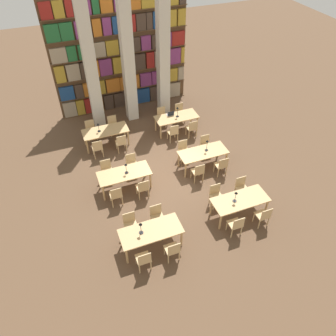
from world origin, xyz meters
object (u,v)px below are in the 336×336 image
chair_22 (192,128)px  pillar_left (90,64)px  chair_4 (236,225)px  chair_12 (198,172)px  pillar_right (163,53)px  chair_18 (121,142)px  reading_table_5 (176,118)px  laptop (170,114)px  chair_11 (132,164)px  desk_lamp_2 (126,167)px  pillar_center (128,59)px  reading_table_2 (124,175)px  chair_14 (222,165)px  chair_6 (263,216)px  reading_table_4 (105,132)px  chair_21 (162,116)px  chair_1 (130,224)px  desk_lamp_0 (141,226)px  chair_7 (242,187)px  desk_lamp_5 (177,110)px  reading_table_3 (203,154)px  chair_19 (113,125)px  desk_lamp_3 (207,144)px  chair_17 (91,129)px  chair_0 (144,259)px  chair_23 (180,112)px  chair_5 (216,195)px  desk_lamp_4 (98,126)px  chair_2 (173,250)px  chair_3 (157,216)px  chair_9 (107,170)px  reading_table_0 (151,232)px  chair_8 (116,195)px  chair_13 (184,150)px  chair_16 (97,148)px  desk_lamp_1 (236,195)px  chair_15 (206,144)px  reading_table_1 (240,201)px  chair_20 (173,132)px

chair_22 → pillar_left: bearing=145.5°
chair_4 → chair_12: (-0.07, 2.76, 0.00)m
pillar_right → chair_18: bearing=-139.5°
reading_table_5 → chair_12: bearing=-98.3°
pillar_right → laptop: bearing=-99.7°
chair_11 → desk_lamp_2: desk_lamp_2 is taller
pillar_center → chair_4: bearing=-81.8°
reading_table_2 → chair_18: (0.45, 2.19, -0.19)m
chair_14 → chair_4: bearing=-108.8°
chair_6 → chair_12: bearing=112.0°
reading_table_4 → chair_21: 2.89m
chair_14 → chair_12: bearing=180.0°
chair_1 → desk_lamp_0: 0.91m
chair_7 → desk_lamp_5: 4.84m
reading_table_3 → reading_table_4: 4.35m
chair_1 → chair_19: same height
desk_lamp_3 → chair_17: 5.35m
pillar_right → chair_0: (-3.69, -8.17, -2.52)m
pillar_center → chair_1: pillar_center is taller
chair_11 → chair_23: size_ratio=1.00×
reading_table_3 → desk_lamp_5: (0.01, 2.72, 0.42)m
chair_5 → chair_21: size_ratio=1.00×
chair_6 → desk_lamp_3: bearing=96.8°
pillar_left → desk_lamp_4: pillar_left is taller
chair_0 → chair_22: (4.10, 5.63, 0.00)m
chair_1 → chair_6: size_ratio=1.00×
chair_2 → chair_3: size_ratio=1.00×
pillar_center → chair_23: bearing=-28.6°
chair_22 → chair_9: bearing=-161.9°
desk_lamp_0 → chair_21: (3.01, 6.31, -0.59)m
chair_1 → chair_17: size_ratio=1.00×
reading_table_0 → desk_lamp_3: 4.48m
pillar_left → chair_23: 4.61m
pillar_center → chair_23: (2.05, -1.12, -2.52)m
chair_6 → desk_lamp_4: (-4.13, 6.33, 0.55)m
chair_12 → chair_23: size_ratio=1.00×
pillar_center → chair_6: bearing=-74.7°
chair_8 → chair_13: size_ratio=1.00×
chair_7 → chair_21: size_ratio=1.00×
chair_16 → reading_table_5: size_ratio=0.45×
pillar_left → chair_14: pillar_left is taller
chair_3 → desk_lamp_1: desk_lamp_1 is taller
desk_lamp_1 → chair_13: 3.53m
chair_15 → reading_table_4: (-3.77, 2.13, 0.19)m
reading_table_1 → chair_9: bearing=138.5°
pillar_right → desk_lamp_3: (0.14, -4.51, -1.90)m
reading_table_1 → chair_6: 0.89m
chair_0 → reading_table_5: chair_0 is taller
chair_18 → chair_6: bearing=-58.8°
desk_lamp_4 → chair_20: size_ratio=0.46×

